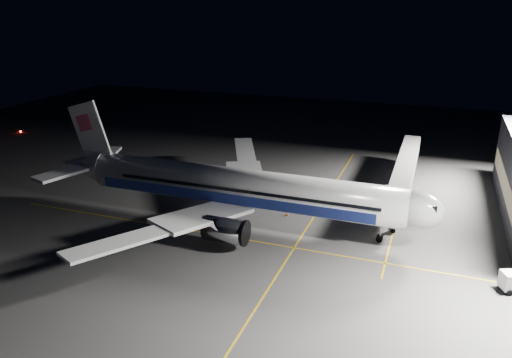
{
  "coord_description": "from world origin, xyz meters",
  "views": [
    {
      "loc": [
        25.94,
        -64.07,
        31.45
      ],
      "look_at": [
        1.45,
        2.34,
        6.0
      ],
      "focal_mm": 35.0,
      "sensor_mm": 36.0,
      "label": 1
    }
  ],
  "objects": [
    {
      "name": "airliner",
      "position": [
        -1.08,
        0.0,
        5.16
      ],
      "size": [
        61.48,
        54.22,
        16.64
      ],
      "color": "silver",
      "rests_on": "ground"
    },
    {
      "name": "safety_cone_a",
      "position": [
        6.0,
        4.0,
        0.31
      ],
      "size": [
        0.41,
        0.41,
        0.62
      ],
      "primitive_type": "cone",
      "color": "orange",
      "rests_on": "ground"
    },
    {
      "name": "safety_cone_c",
      "position": [
        -0.08,
        9.71,
        0.34
      ],
      "size": [
        0.45,
        0.45,
        0.68
      ],
      "primitive_type": "cone",
      "color": "orange",
      "rests_on": "ground"
    },
    {
      "name": "guide_line_main",
      "position": [
        10.0,
        0.0,
        0.01
      ],
      "size": [
        0.25,
        80.0,
        0.01
      ],
      "primitive_type": "cube",
      "color": "gold",
      "rests_on": "ground"
    },
    {
      "name": "baggage_tug",
      "position": [
        -4.84,
        18.11,
        0.77
      ],
      "size": [
        2.39,
        1.96,
        1.67
      ],
      "rotation": [
        0.0,
        0.0,
        0.06
      ],
      "color": "black",
      "rests_on": "ground"
    },
    {
      "name": "guide_line_cross",
      "position": [
        0.0,
        -6.0,
        0.01
      ],
      "size": [
        70.0,
        0.25,
        0.01
      ],
      "primitive_type": "cube",
      "color": "gold",
      "rests_on": "ground"
    },
    {
      "name": "ground",
      "position": [
        0.0,
        0.0,
        0.0
      ],
      "size": [
        200.0,
        200.0,
        0.0
      ],
      "primitive_type": "plane",
      "color": "#4C4C4F",
      "rests_on": "ground"
    },
    {
      "name": "guide_line_side",
      "position": [
        22.0,
        10.0,
        0.01
      ],
      "size": [
        0.25,
        40.0,
        0.01
      ],
      "primitive_type": "cube",
      "color": "gold",
      "rests_on": "ground"
    },
    {
      "name": "safety_cone_b",
      "position": [
        -3.85,
        4.0,
        0.26
      ],
      "size": [
        0.35,
        0.35,
        0.52
      ],
      "primitive_type": "cone",
      "color": "orange",
      "rests_on": "ground"
    },
    {
      "name": "jet_bridge",
      "position": [
        22.0,
        18.06,
        4.58
      ],
      "size": [
        3.6,
        34.4,
        6.3
      ],
      "color": "#B2B2B7",
      "rests_on": "ground"
    }
  ]
}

